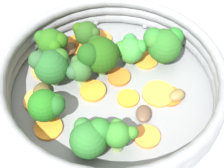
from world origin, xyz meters
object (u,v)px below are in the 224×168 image
Objects in this scene: carrot_slice_4 at (158,48)px; carrot_slice_12 at (93,90)px; carrot_slice_8 at (99,39)px; broccoli_floret_0 at (91,137)px; broccoli_floret_7 at (87,33)px; carrot_slice_10 at (158,94)px; broccoli_floret_3 at (130,49)px; mushroom_piece_0 at (144,114)px; carrot_slice_0 at (77,45)px; mushroom_piece_2 at (42,90)px; mushroom_piece_3 at (70,49)px; broccoli_floret_6 at (123,134)px; mushroom_piece_1 at (177,95)px; broccoli_floret_8 at (51,42)px; carrot_slice_13 at (46,69)px; carrot_slice_7 at (48,128)px; broccoli_floret_9 at (48,105)px; carrot_slice_3 at (146,60)px; carrot_slice_6 at (39,101)px; carrot_slice_2 at (169,96)px; broccoli_floret_2 at (163,44)px; carrot_slice_9 at (147,136)px; carrot_slice_1 at (119,77)px; carrot_slice_5 at (128,98)px; broccoli_floret_1 at (80,69)px; broccoli_floret_4 at (51,65)px; broccoli_floret_5 at (98,54)px.

carrot_slice_12 is at bearing 36.03° from carrot_slice_4.
broccoli_floret_0 is at bearing 84.14° from carrot_slice_8.
carrot_slice_8 is 0.03m from broccoli_floret_7.
carrot_slice_10 is 0.93× the size of broccoli_floret_3.
carrot_slice_12 is at bearing -35.52° from mushroom_piece_0.
carrot_slice_0 is 0.14m from carrot_slice_10.
mushroom_piece_2 is 1.21× the size of mushroom_piece_3.
carrot_slice_4 is 0.17m from broccoli_floret_6.
carrot_slice_8 is at bearing -50.48° from mushroom_piece_1.
broccoli_floret_6 is at bearing 101.67° from broccoli_floret_7.
broccoli_floret_8 is at bearing -50.69° from carrot_slice_12.
mushroom_piece_3 is (0.13, -0.00, 0.00)m from carrot_slice_4.
mushroom_piece_3 is at bearing -135.76° from carrot_slice_13.
broccoli_floret_9 reaches higher than carrot_slice_7.
carrot_slice_3 is 0.82× the size of carrot_slice_6.
broccoli_floret_6 is (0.07, 0.07, 0.03)m from carrot_slice_2.
broccoli_floret_0 is at bearing -0.90° from broccoli_floret_6.
carrot_slice_8 is 0.10m from broccoli_floret_2.
broccoli_floret_0 reaches higher than carrot_slice_9.
mushroom_piece_1 is at bearing 177.97° from carrot_slice_6.
broccoli_floret_7 reaches higher than carrot_slice_2.
carrot_slice_12 is 0.84× the size of broccoli_floret_7.
carrot_slice_10 is (-0.07, 0.11, 0.00)m from carrot_slice_8.
broccoli_floret_3 is 0.09m from mushroom_piece_3.
broccoli_floret_9 is 0.12m from mushroom_piece_3.
broccoli_floret_2 is 1.12× the size of broccoli_floret_8.
mushroom_piece_2 is (0.16, 0.07, 0.00)m from carrot_slice_4.
broccoli_floret_0 is at bearing 58.33° from carrot_slice_3.
carrot_slice_12 is 1.32× the size of mushroom_piece_0.
carrot_slice_1 is at bearing 60.13° from broccoli_floret_3.
carrot_slice_2 is 0.05m from carrot_slice_5.
mushroom_piece_3 is at bearing -155.87° from broccoli_floret_8.
broccoli_floret_1 is 1.04× the size of broccoli_floret_7.
mushroom_piece_0 is at bearing -148.16° from broccoli_floret_0.
carrot_slice_0 is at bearing -73.67° from broccoli_floret_6.
carrot_slice_8 is 0.87× the size of carrot_slice_10.
broccoli_floret_4 reaches higher than carrot_slice_0.
carrot_slice_8 is at bearing -95.86° from broccoli_floret_0.
mushroom_piece_2 is at bearing -1.70° from carrot_slice_12.
broccoli_floret_2 reaches higher than broccoli_floret_8.
broccoli_floret_7 is at bearing -154.47° from broccoli_floret_8.
carrot_slice_5 is at bearing 59.18° from carrot_slice_4.
broccoli_floret_5 is at bearing -127.42° from carrot_slice_7.
carrot_slice_7 is at bearing 107.62° from carrot_slice_6.
mushroom_piece_2 is (0.11, -0.02, 0.01)m from carrot_slice_5.
carrot_slice_0 is at bearing -50.07° from carrot_slice_1.
mushroom_piece_1 is (-0.17, 0.06, 0.00)m from carrot_slice_13.
carrot_slice_4 is 0.10m from broccoli_floret_5.
carrot_slice_10 is 0.11m from broccoli_floret_1.
broccoli_floret_9 is (0.05, 0.13, 0.01)m from broccoli_floret_7.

